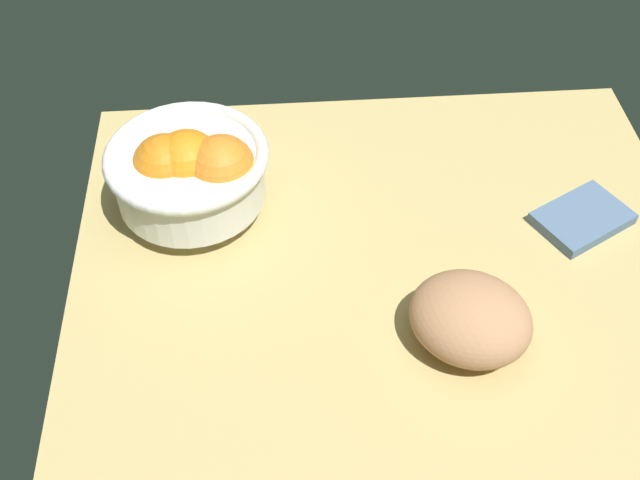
% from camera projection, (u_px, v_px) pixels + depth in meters
% --- Properties ---
extents(ground_plane, '(0.77, 0.63, 0.03)m').
position_uv_depth(ground_plane, '(388.00, 265.00, 0.95)').
color(ground_plane, tan).
extents(fruit_bowl, '(0.20, 0.20, 0.12)m').
position_uv_depth(fruit_bowl, '(190.00, 170.00, 0.95)').
color(fruit_bowl, white).
rests_on(fruit_bowl, ground).
extents(bread_loaf, '(0.18, 0.17, 0.08)m').
position_uv_depth(bread_loaf, '(470.00, 318.00, 0.83)').
color(bread_loaf, tan).
rests_on(bread_loaf, ground).
extents(napkin_folded, '(0.14, 0.12, 0.01)m').
position_uv_depth(napkin_folded, '(582.00, 218.00, 0.97)').
color(napkin_folded, slate).
rests_on(napkin_folded, ground).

